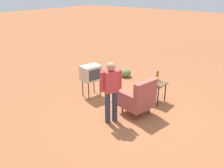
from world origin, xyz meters
The scene contains 11 objects.
ground_plane centered at (0.00, 0.00, 0.00)m, with size 60.00×60.00×0.00m, color #A05B38.
armchair centered at (-0.16, 0.03, 0.50)m, with size 0.88×0.89×1.06m.
side_table centered at (-1.15, -0.02, 0.53)m, with size 0.56×0.56×0.63m.
tv_on_stand centered at (-0.22, -1.83, 0.78)m, with size 0.68×0.56×1.03m.
person_standing centered at (0.61, -0.32, 0.94)m, with size 0.51×0.37×1.64m.
soda_can_red centered at (-0.95, -0.20, 0.69)m, with size 0.07×0.07×0.12m, color red.
bottle_short_clear centered at (-1.01, -0.05, 0.73)m, with size 0.06×0.06×0.20m, color silver.
bottle_tall_amber centered at (-1.38, -0.11, 0.78)m, with size 0.07×0.07×0.30m, color brown.
soda_can_blue centered at (-1.06, 0.02, 0.69)m, with size 0.07×0.07×0.12m, color blue.
flower_vase centered at (-0.97, 0.11, 0.77)m, with size 0.15×0.09×0.27m.
shrub_mid centered at (-2.35, -2.02, 0.16)m, with size 0.42×0.42×0.32m, color olive.
Camera 1 is at (4.82, 3.18, 3.33)m, focal length 38.15 mm.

